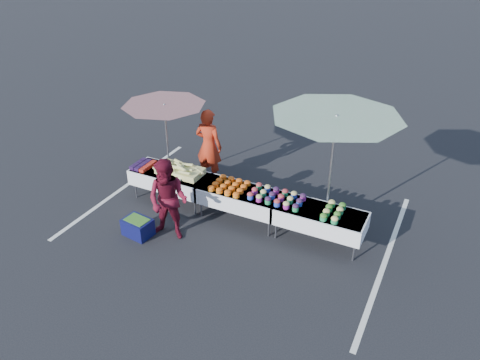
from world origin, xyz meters
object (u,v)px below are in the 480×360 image
at_px(table_center, 240,197).
at_px(table_left, 171,178).
at_px(umbrella_right, 336,126).
at_px(storage_bin, 138,227).
at_px(umbrella_left, 165,111).
at_px(table_right, 320,218).
at_px(customer, 168,200).
at_px(vendor, 209,146).

bearing_deg(table_center, table_left, 180.00).
distance_m(umbrella_right, storage_bin, 4.55).
height_order(table_left, umbrella_left, umbrella_left).
distance_m(table_right, customer, 3.08).
bearing_deg(table_left, table_center, 0.00).
height_order(table_left, vendor, vendor).
bearing_deg(vendor, umbrella_left, 24.80).
xyz_separation_m(vendor, storage_bin, (-0.19, -2.71, -0.76)).
relative_size(table_right, customer, 1.05).
distance_m(customer, umbrella_right, 3.62).
height_order(vendor, umbrella_right, umbrella_right).
xyz_separation_m(table_right, vendor, (-3.27, 1.23, 0.37)).
relative_size(table_left, storage_bin, 2.91).
height_order(table_left, storage_bin, table_left).
bearing_deg(table_right, umbrella_right, 90.75).
relative_size(table_right, umbrella_right, 0.69).
bearing_deg(umbrella_left, table_center, -18.46).
xyz_separation_m(table_center, storage_bin, (-1.66, -1.48, -0.38)).
height_order(umbrella_right, storage_bin, umbrella_right).
distance_m(table_left, umbrella_left, 1.61).
height_order(table_right, umbrella_right, umbrella_right).
bearing_deg(vendor, table_center, 140.08).
distance_m(table_left, storage_bin, 1.54).
relative_size(table_left, table_right, 1.00).
bearing_deg(storage_bin, table_center, 48.86).
relative_size(table_left, table_center, 1.00).
relative_size(table_left, vendor, 0.97).
bearing_deg(vendor, storage_bin, 85.89).
height_order(table_center, umbrella_right, umbrella_right).
bearing_deg(storage_bin, vendor, 93.13).
bearing_deg(umbrella_left, umbrella_right, -3.97).
height_order(customer, umbrella_right, umbrella_right).
distance_m(table_left, umbrella_right, 4.05).
height_order(table_left, customer, customer).
xyz_separation_m(table_left, vendor, (0.33, 1.23, 0.37)).
bearing_deg(customer, vendor, 91.10).
xyz_separation_m(table_left, table_center, (1.80, 0.00, 0.00)).
xyz_separation_m(table_center, umbrella_right, (1.79, 0.51, 1.80)).
bearing_deg(vendor, table_right, 159.36).
relative_size(table_center, storage_bin, 2.91).
distance_m(table_center, customer, 1.61).
bearing_deg(table_left, umbrella_right, 8.06).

